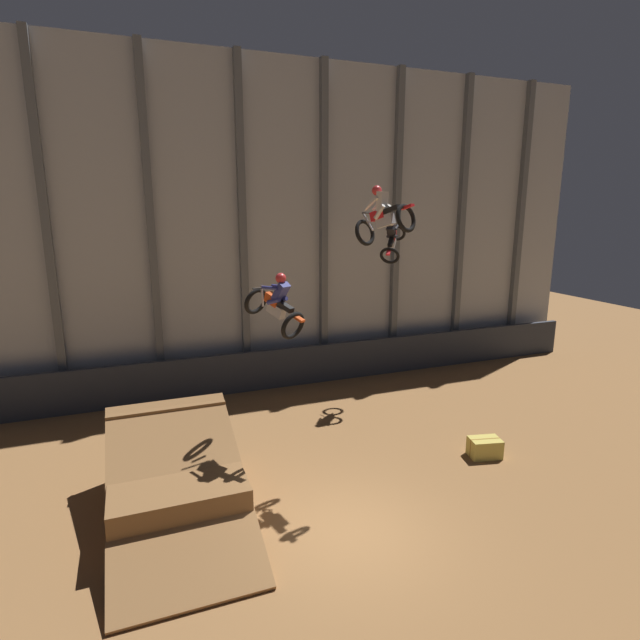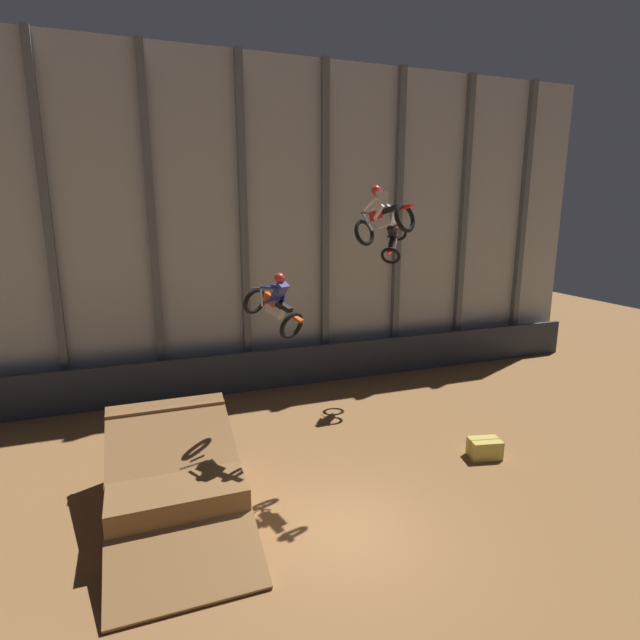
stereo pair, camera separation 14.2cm
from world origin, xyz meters
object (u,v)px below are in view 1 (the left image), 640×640
at_px(dirt_ramp, 175,477).
at_px(rider_bike_left_air, 276,305).
at_px(hay_bale_trackside, 485,448).
at_px(rider_bike_right_air, 392,239).
at_px(rider_bike_center_air, 383,217).

bearing_deg(dirt_ramp, rider_bike_left_air, 0.91).
relative_size(rider_bike_left_air, hay_bale_trackside, 1.83).
height_order(rider_bike_right_air, hay_bale_trackside, rider_bike_right_air).
bearing_deg(rider_bike_center_air, dirt_ramp, 158.33).
height_order(dirt_ramp, rider_bike_right_air, rider_bike_right_air).
xyz_separation_m(dirt_ramp, hay_bale_trackside, (8.76, -0.72, -0.46)).
relative_size(dirt_ramp, rider_bike_left_air, 2.96).
distance_m(dirt_ramp, rider_bike_left_air, 4.91).
relative_size(rider_bike_left_air, rider_bike_right_air, 1.06).
distance_m(dirt_ramp, rider_bike_right_air, 11.17).
bearing_deg(rider_bike_left_air, dirt_ramp, 153.71).
height_order(dirt_ramp, rider_bike_center_air, rider_bike_center_air).
distance_m(dirt_ramp, hay_bale_trackside, 8.80).
distance_m(rider_bike_left_air, rider_bike_right_air, 7.68).
xyz_separation_m(rider_bike_center_air, rider_bike_right_air, (2.91, 4.71, -0.91)).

